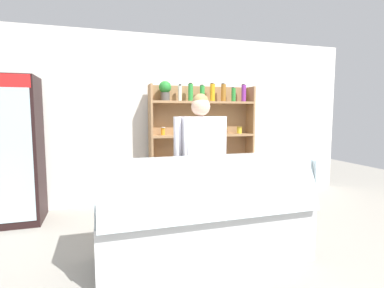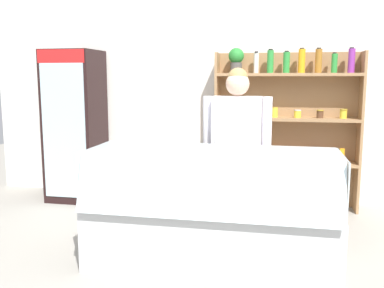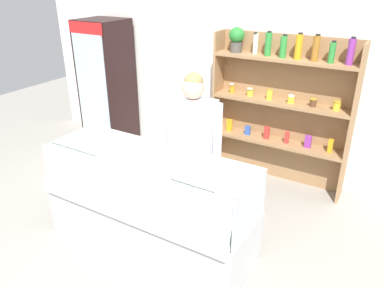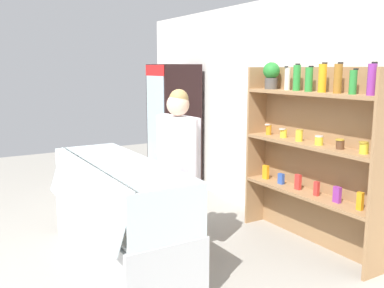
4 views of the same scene
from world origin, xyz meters
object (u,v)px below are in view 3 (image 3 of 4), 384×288
at_px(drinks_fridge, 107,85).
at_px(shop_clerk, 193,139).
at_px(shelving_unit, 280,102).
at_px(deli_display_case, 151,218).

bearing_deg(drinks_fridge, shop_clerk, -27.44).
relative_size(shelving_unit, shop_clerk, 1.16).
bearing_deg(shelving_unit, drinks_fridge, -175.80).
bearing_deg(shop_clerk, drinks_fridge, 152.56).
bearing_deg(deli_display_case, shop_clerk, 74.80).
distance_m(deli_display_case, shop_clerk, 0.90).
xyz_separation_m(drinks_fridge, shop_clerk, (2.20, -1.14, 0.03)).
xyz_separation_m(shelving_unit, shop_clerk, (-0.46, -1.34, -0.09)).
relative_size(shelving_unit, deli_display_case, 0.94).
distance_m(drinks_fridge, shelving_unit, 2.67).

